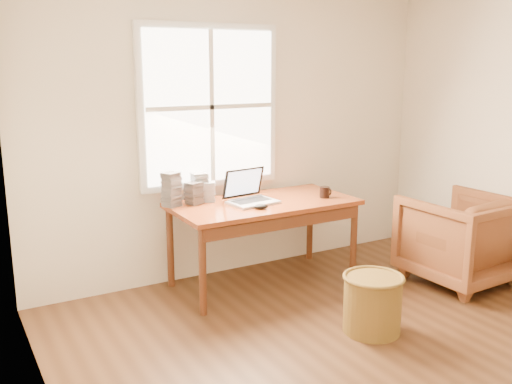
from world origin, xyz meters
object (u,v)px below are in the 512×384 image
Objects in this scene: cd_stack_a at (200,187)px; armchair at (460,238)px; wicker_stool at (372,304)px; coffee_mug at (325,192)px; desk at (263,204)px; laptop at (253,187)px.

armchair is at bearing -28.49° from cd_stack_a.
coffee_mug reaches higher than wicker_stool.
wicker_stool is (0.22, -1.21, -0.52)m from desk.
coffee_mug is (-1.00, 0.68, 0.40)m from armchair.
desk is 16.20× the size of coffee_mug.
wicker_stool is at bearing -81.42° from laptop.
wicker_stool is 1.26m from coffee_mug.
armchair is 3.53× the size of cd_stack_a.
desk is 4.02× the size of laptop.
wicker_stool is (-1.33, -0.39, -0.19)m from armchair.
wicker_stool is at bearing -65.03° from cd_stack_a.
laptop reaches higher than armchair.
laptop reaches higher than coffee_mug.
coffee_mug is (0.33, 1.06, 0.59)m from wicker_stool.
cd_stack_a is (-0.69, 1.49, 0.66)m from wicker_stool.
laptop reaches higher than cd_stack_a.
laptop reaches higher than wicker_stool.
cd_stack_a is (-2.03, 1.10, 0.48)m from armchair.
laptop is (-0.11, -0.02, 0.16)m from desk.
desk is 3.83× the size of wicker_stool.
wicker_stool is 1.05× the size of laptop.
laptop is (-0.33, 1.18, 0.68)m from wicker_stool.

